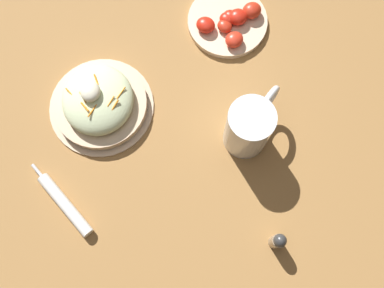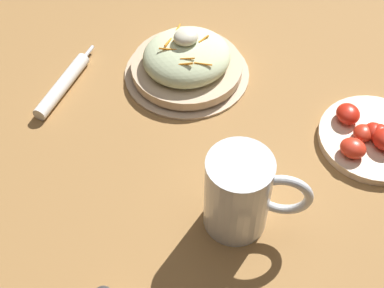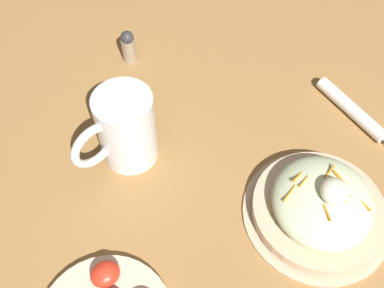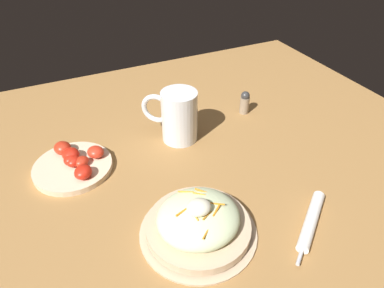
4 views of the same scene
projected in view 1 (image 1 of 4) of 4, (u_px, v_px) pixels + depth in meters
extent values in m
plane|color=#9E703D|center=(145.00, 135.00, 0.97)|extent=(1.43, 1.43, 0.00)
cylinder|color=#D1B28E|center=(102.00, 106.00, 0.99)|extent=(0.23, 0.23, 0.01)
cylinder|color=#D1B28E|center=(100.00, 104.00, 0.97)|extent=(0.21, 0.21, 0.02)
ellipsoid|color=beige|center=(98.00, 100.00, 0.95)|extent=(0.16, 0.15, 0.06)
cylinder|color=orange|center=(121.00, 93.00, 0.93)|extent=(0.03, 0.02, 0.01)
cylinder|color=orange|center=(92.00, 111.00, 0.91)|extent=(0.03, 0.02, 0.00)
cylinder|color=orange|center=(115.00, 106.00, 0.92)|extent=(0.02, 0.02, 0.01)
cylinder|color=orange|center=(83.00, 98.00, 0.92)|extent=(0.03, 0.02, 0.01)
cylinder|color=orange|center=(69.00, 92.00, 0.93)|extent=(0.02, 0.02, 0.00)
cylinder|color=orange|center=(111.00, 101.00, 0.92)|extent=(0.02, 0.02, 0.01)
cylinder|color=orange|center=(96.00, 80.00, 0.93)|extent=(0.03, 0.01, 0.00)
cylinder|color=orange|center=(86.00, 88.00, 0.92)|extent=(0.00, 0.02, 0.01)
cylinder|color=orange|center=(85.00, 107.00, 0.91)|extent=(0.02, 0.02, 0.01)
ellipsoid|color=#EFEACC|center=(90.00, 92.00, 0.91)|extent=(0.05, 0.04, 0.03)
cylinder|color=white|center=(248.00, 128.00, 0.90)|extent=(0.10, 0.10, 0.14)
cylinder|color=orange|center=(247.00, 131.00, 0.92)|extent=(0.09, 0.09, 0.10)
cylinder|color=white|center=(250.00, 123.00, 0.87)|extent=(0.09, 0.09, 0.01)
torus|color=white|center=(266.00, 103.00, 0.91)|extent=(0.07, 0.07, 0.08)
cylinder|color=white|center=(65.00, 205.00, 0.92)|extent=(0.14, 0.12, 0.02)
cylinder|color=silver|center=(37.00, 171.00, 0.94)|extent=(0.03, 0.03, 0.01)
cylinder|color=beige|center=(227.00, 22.00, 1.04)|extent=(0.19, 0.19, 0.01)
ellipsoid|color=red|center=(225.00, 26.00, 1.02)|extent=(0.05, 0.05, 0.02)
ellipsoid|color=red|center=(238.00, 17.00, 1.02)|extent=(0.05, 0.05, 0.03)
ellipsoid|color=red|center=(206.00, 25.00, 1.02)|extent=(0.06, 0.06, 0.03)
ellipsoid|color=red|center=(231.00, 17.00, 1.03)|extent=(0.05, 0.05, 0.02)
ellipsoid|color=red|center=(227.00, 19.00, 1.02)|extent=(0.04, 0.05, 0.02)
ellipsoid|color=red|center=(234.00, 40.00, 1.01)|extent=(0.05, 0.06, 0.03)
ellipsoid|color=red|center=(252.00, 10.00, 1.03)|extent=(0.05, 0.06, 0.03)
cylinder|color=gray|center=(277.00, 242.00, 0.89)|extent=(0.03, 0.03, 0.05)
sphere|color=#333333|center=(280.00, 241.00, 0.85)|extent=(0.03, 0.03, 0.03)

